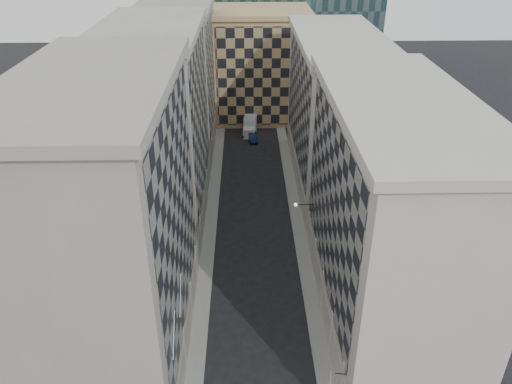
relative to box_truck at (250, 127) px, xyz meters
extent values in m
cube|color=gray|center=(-5.10, -28.72, -1.13)|extent=(1.50, 100.00, 0.15)
cube|color=gray|center=(5.40, -28.72, -1.13)|extent=(1.50, 100.00, 0.15)
cube|color=gray|center=(-10.85, -47.72, 10.29)|extent=(10.00, 22.00, 23.00)
cube|color=gray|center=(-5.97, -47.72, 11.79)|extent=(0.25, 19.36, 18.00)
cube|color=gray|center=(-6.05, -47.72, 0.39)|extent=(0.45, 21.12, 3.20)
cube|color=gray|center=(-10.85, -47.72, 22.14)|extent=(10.80, 22.80, 0.70)
cylinder|color=gray|center=(-6.20, -50.47, 0.99)|extent=(0.90, 0.90, 4.40)
cylinder|color=gray|center=(-6.20, -44.97, 0.99)|extent=(0.90, 0.90, 4.40)
cylinder|color=gray|center=(-6.20, -39.47, 0.99)|extent=(0.90, 0.90, 4.40)
cube|color=gray|center=(-10.85, -25.72, 9.79)|extent=(10.00, 22.00, 22.00)
cube|color=gray|center=(-5.97, -25.72, 11.29)|extent=(0.25, 19.36, 17.00)
cube|color=gray|center=(-6.05, -25.72, 0.39)|extent=(0.45, 21.12, 3.20)
cube|color=gray|center=(-10.85, -25.72, 21.14)|extent=(10.80, 22.80, 0.70)
cylinder|color=gray|center=(-6.20, -33.97, 0.99)|extent=(0.90, 0.90, 4.40)
cylinder|color=gray|center=(-6.20, -28.47, 0.99)|extent=(0.90, 0.90, 4.40)
cylinder|color=gray|center=(-6.20, -22.97, 0.99)|extent=(0.90, 0.90, 4.40)
cylinder|color=gray|center=(-6.20, -17.47, 0.99)|extent=(0.90, 0.90, 4.40)
cube|color=gray|center=(-10.85, -3.72, 9.29)|extent=(10.00, 22.00, 21.00)
cube|color=gray|center=(-5.97, -3.72, 10.79)|extent=(0.25, 19.36, 16.00)
cube|color=gray|center=(-6.05, -3.72, 0.39)|extent=(0.45, 21.12, 3.20)
cube|color=gray|center=(-10.85, -3.72, 20.14)|extent=(10.80, 22.80, 0.70)
cylinder|color=gray|center=(-6.20, -11.97, 0.99)|extent=(0.90, 0.90, 4.40)
cylinder|color=gray|center=(-6.20, -6.47, 0.99)|extent=(0.90, 0.90, 4.40)
cylinder|color=gray|center=(-6.20, -0.97, 0.99)|extent=(0.90, 0.90, 4.40)
cylinder|color=gray|center=(-6.20, 4.53, 0.99)|extent=(0.90, 0.90, 4.40)
cube|color=beige|center=(11.15, -43.72, 8.79)|extent=(10.00, 26.00, 20.00)
cube|color=gray|center=(6.27, -43.72, 10.29)|extent=(0.25, 22.88, 15.00)
cube|color=beige|center=(6.35, -43.72, 0.39)|extent=(0.45, 24.96, 3.20)
cube|color=beige|center=(11.15, -43.72, 19.14)|extent=(10.80, 26.80, 0.70)
cylinder|color=beige|center=(6.50, -54.12, 0.99)|extent=(0.90, 0.90, 4.40)
cylinder|color=beige|center=(6.50, -48.92, 0.99)|extent=(0.90, 0.90, 4.40)
cylinder|color=beige|center=(6.50, -43.72, 0.99)|extent=(0.90, 0.90, 4.40)
cylinder|color=beige|center=(6.50, -38.52, 0.99)|extent=(0.90, 0.90, 4.40)
cylinder|color=beige|center=(6.50, -33.32, 0.99)|extent=(0.90, 0.90, 4.40)
cube|color=beige|center=(11.15, -16.72, 8.29)|extent=(10.00, 28.00, 19.00)
cube|color=gray|center=(6.27, -16.72, 9.79)|extent=(0.25, 24.64, 14.00)
cube|color=beige|center=(6.35, -16.72, 0.39)|extent=(0.45, 26.88, 3.20)
cube|color=beige|center=(11.15, -16.72, 18.14)|extent=(10.80, 28.80, 0.70)
cube|color=tan|center=(2.15, 9.28, 7.79)|extent=(16.00, 14.00, 18.00)
cube|color=tan|center=(2.15, 2.18, 7.79)|extent=(15.20, 0.25, 16.50)
cube|color=tan|center=(2.15, 9.28, 17.19)|extent=(16.80, 14.80, 0.80)
cube|color=#2C2722|center=(0.15, 23.28, 12.79)|extent=(6.00, 6.00, 28.00)
cylinder|color=gray|center=(-5.75, -54.72, 6.79)|extent=(0.10, 2.33, 2.33)
cylinder|color=gray|center=(-5.75, -50.72, 6.79)|extent=(0.10, 2.33, 2.33)
cylinder|color=black|center=(5.25, -34.72, 4.99)|extent=(1.80, 0.08, 0.08)
sphere|color=#FFE5B2|center=(4.35, -34.72, 4.99)|extent=(0.36, 0.36, 0.36)
cube|color=#BDBDBD|center=(-0.15, -1.68, -0.40)|extent=(2.16, 2.32, 1.61)
cube|color=#BDBDBD|center=(0.06, 0.64, 0.18)|extent=(2.35, 3.40, 2.78)
cylinder|color=black|center=(-1.11, -2.32, -0.81)|extent=(0.34, 0.83, 0.81)
cylinder|color=black|center=(0.67, -2.48, -0.81)|extent=(0.34, 0.83, 0.81)
cylinder|color=black|center=(-0.74, 1.79, -0.81)|extent=(0.34, 0.83, 0.81)
cylinder|color=black|center=(1.05, 1.63, -0.81)|extent=(0.34, 0.83, 0.81)
imported|color=#10133B|center=(0.42, -3.21, -0.59)|extent=(1.70, 3.86, 1.23)
cylinder|color=black|center=(5.75, -54.93, 2.98)|extent=(0.78, 0.17, 0.06)
cube|color=tan|center=(5.05, -54.93, 2.59)|extent=(0.15, 0.68, 0.68)
camera|label=1|loc=(-0.80, -79.35, 31.31)|focal=35.00mm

